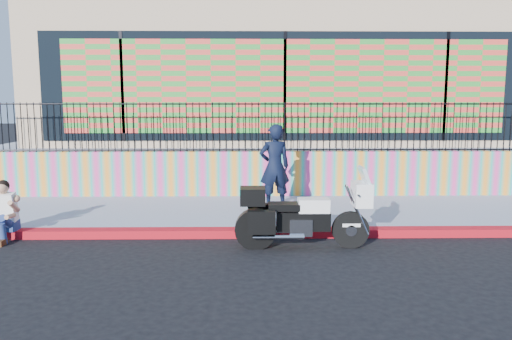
{
  "coord_description": "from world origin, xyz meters",
  "views": [
    {
      "loc": [
        -0.96,
        -8.97,
        2.51
      ],
      "look_at": [
        -0.79,
        1.2,
        1.08
      ],
      "focal_mm": 35.0,
      "sensor_mm": 36.0,
      "label": 1
    }
  ],
  "objects": [
    {
      "name": "ground",
      "position": [
        0.0,
        0.0,
        0.0
      ],
      "size": [
        90.0,
        90.0,
        0.0
      ],
      "primitive_type": "plane",
      "color": "black",
      "rests_on": "ground"
    },
    {
      "name": "red_curb",
      "position": [
        0.0,
        0.0,
        0.07
      ],
      "size": [
        16.0,
        0.3,
        0.15
      ],
      "primitive_type": "cube",
      "color": "maroon",
      "rests_on": "ground"
    },
    {
      "name": "sidewalk",
      "position": [
        0.0,
        1.65,
        0.07
      ],
      "size": [
        16.0,
        3.0,
        0.15
      ],
      "primitive_type": "cube",
      "color": "gray",
      "rests_on": "ground"
    },
    {
      "name": "mural_wall",
      "position": [
        0.0,
        3.25,
        0.7
      ],
      "size": [
        16.0,
        0.2,
        1.1
      ],
      "primitive_type": "cube",
      "color": "#EB3E91",
      "rests_on": "sidewalk"
    },
    {
      "name": "metal_fence",
      "position": [
        0.0,
        3.25,
        1.85
      ],
      "size": [
        15.8,
        0.04,
        1.2
      ],
      "primitive_type": null,
      "color": "black",
      "rests_on": "mural_wall"
    },
    {
      "name": "elevated_platform",
      "position": [
        0.0,
        8.35,
        0.62
      ],
      "size": [
        16.0,
        10.0,
        1.25
      ],
      "primitive_type": "cube",
      "color": "gray",
      "rests_on": "ground"
    },
    {
      "name": "storefront_building",
      "position": [
        0.0,
        8.13,
        3.25
      ],
      "size": [
        14.0,
        8.06,
        4.0
      ],
      "color": "tan",
      "rests_on": "elevated_platform"
    },
    {
      "name": "police_motorcycle",
      "position": [
        -0.07,
        -0.72,
        0.59
      ],
      "size": [
        2.25,
        0.74,
        1.4
      ],
      "color": "black",
      "rests_on": "ground"
    },
    {
      "name": "police_officer",
      "position": [
        -0.38,
        1.76,
        1.07
      ],
      "size": [
        0.75,
        0.57,
        1.84
      ],
      "primitive_type": "imported",
      "rotation": [
        0.0,
        0.0,
        3.34
      ],
      "color": "black",
      "rests_on": "sidewalk"
    },
    {
      "name": "seated_man",
      "position": [
        -5.35,
        -0.24,
        0.45
      ],
      "size": [
        0.54,
        0.71,
        1.06
      ],
      "color": "navy",
      "rests_on": "ground"
    }
  ]
}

